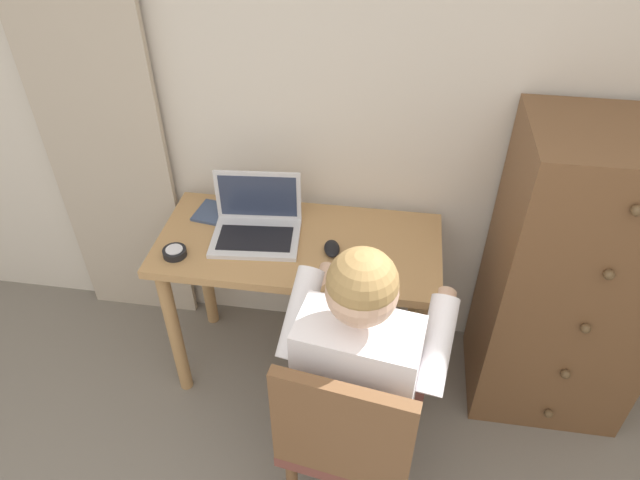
# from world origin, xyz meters

# --- Properties ---
(wall_back) EXTENTS (4.80, 0.05, 2.50)m
(wall_back) POSITION_xyz_m (0.00, 2.20, 1.25)
(wall_back) COLOR beige
(wall_back) RESTS_ON ground_plane
(curtain_panel) EXTENTS (0.54, 0.03, 2.22)m
(curtain_panel) POSITION_xyz_m (-1.17, 2.13, 1.11)
(curtain_panel) COLOR #BCAD99
(curtain_panel) RESTS_ON ground_plane
(desk) EXTENTS (1.11, 0.53, 0.74)m
(desk) POSITION_xyz_m (-0.29, 1.87, 0.61)
(desk) COLOR tan
(desk) RESTS_ON ground_plane
(dresser) EXTENTS (0.61, 0.50, 1.29)m
(dresser) POSITION_xyz_m (0.78, 1.91, 0.64)
(dresser) COLOR brown
(dresser) RESTS_ON ground_plane
(chair) EXTENTS (0.48, 0.46, 0.90)m
(chair) POSITION_xyz_m (-0.01, 1.20, 0.51)
(chair) COLOR brown
(chair) RESTS_ON ground_plane
(person_seated) EXTENTS (0.59, 0.62, 1.22)m
(person_seated) POSITION_xyz_m (0.02, 1.38, 0.69)
(person_seated) COLOR #6B84AD
(person_seated) RESTS_ON ground_plane
(laptop) EXTENTS (0.36, 0.28, 0.24)m
(laptop) POSITION_xyz_m (-0.46, 1.89, 0.79)
(laptop) COLOR silver
(laptop) RESTS_ON desk
(computer_mouse) EXTENTS (0.08, 0.11, 0.03)m
(computer_mouse) POSITION_xyz_m (-0.15, 1.82, 0.76)
(computer_mouse) COLOR black
(computer_mouse) RESTS_ON desk
(desk_clock) EXTENTS (0.09, 0.09, 0.03)m
(desk_clock) POSITION_xyz_m (-0.74, 1.71, 0.76)
(desk_clock) COLOR black
(desk_clock) RESTS_ON desk
(notebook_pad) EXTENTS (0.23, 0.18, 0.01)m
(notebook_pad) POSITION_xyz_m (-0.64, 1.99, 0.75)
(notebook_pad) COLOR #3D4C6B
(notebook_pad) RESTS_ON desk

